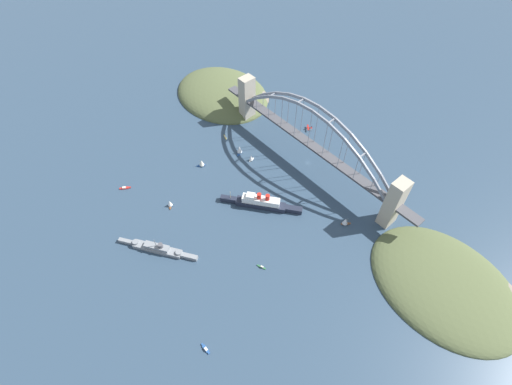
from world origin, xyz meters
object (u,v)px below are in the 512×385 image
small_boat_1 (240,150)px  small_boat_8 (125,188)px  small_boat_7 (202,163)px  small_boat_2 (170,203)px  small_boat_3 (345,221)px  small_boat_4 (225,137)px  seaplane_taxiing_near_bridge (309,128)px  naval_cruiser (158,248)px  ocean_liner (261,203)px  small_boat_6 (262,267)px  small_boat_0 (206,349)px  harbor_arch_bridge (311,142)px  small_boat_5 (251,158)px

small_boat_1 → small_boat_8: 134.75m
small_boat_7 → small_boat_2: bearing=114.2°
small_boat_3 → small_boat_8: (186.17, 144.41, -3.80)m
small_boat_1 → small_boat_8: size_ratio=1.04×
small_boat_4 → seaplane_taxiing_near_bridge: bearing=-122.4°
small_boat_3 → naval_cruiser: bearing=58.8°
ocean_liner → small_boat_3: ocean_liner is taller
small_boat_6 → small_boat_0: bearing=107.3°
small_boat_3 → small_boat_1: bearing=5.9°
small_boat_1 → small_boat_4: 32.94m
seaplane_taxiing_near_bridge → small_boat_4: size_ratio=1.06×
harbor_arch_bridge → seaplane_taxiing_near_bridge: size_ratio=29.94×
small_boat_1 → small_boat_2: size_ratio=1.35×
small_boat_1 → small_boat_3: 148.65m
small_boat_2 → small_boat_7: size_ratio=0.87×
small_boat_0 → small_boat_5: (136.75, -162.64, 3.18)m
small_boat_6 → small_boat_7: 145.64m
small_boat_6 → small_boat_5: bearing=-36.2°
small_boat_4 → small_boat_5: size_ratio=1.01×
ocean_liner → naval_cruiser: size_ratio=1.05×
naval_cruiser → small_boat_5: bearing=-76.6°
small_boat_0 → small_boat_4: small_boat_4 is taller
small_boat_5 → seaplane_taxiing_near_bridge: bearing=-93.3°
naval_cruiser → small_boat_2: (38.17, -37.35, 0.75)m
naval_cruiser → small_boat_1: naval_cruiser is taller
small_boat_1 → small_boat_7: size_ratio=1.17×
naval_cruiser → small_boat_3: 183.77m
harbor_arch_bridge → small_boat_4: (96.30, 45.56, -30.62)m
harbor_arch_bridge → small_boat_7: bearing=51.5°
small_boat_3 → small_boat_6: bearing=79.3°
small_boat_4 → small_boat_3: bearing=-176.2°
small_boat_0 → small_boat_2: bearing=-21.8°
ocean_liner → small_boat_1: (76.29, -33.22, -0.55)m
small_boat_3 → small_boat_5: small_boat_3 is taller
harbor_arch_bridge → small_boat_3: bearing=158.1°
harbor_arch_bridge → small_boat_7: (75.64, 95.07, -26.92)m
naval_cruiser → small_boat_5: 147.85m
seaplane_taxiing_near_bridge → small_boat_3: (-124.23, 76.52, 2.51)m
seaplane_taxiing_near_bridge → small_boat_0: 284.66m
seaplane_taxiing_near_bridge → small_boat_4: 104.66m
small_boat_0 → small_boat_7: bearing=-34.5°
small_boat_2 → small_boat_5: (-3.95, -106.49, -0.07)m
small_boat_4 → harbor_arch_bridge: bearing=-154.7°
small_boat_0 → small_boat_2: (140.71, -56.15, 3.25)m
small_boat_3 → small_boat_7: small_boat_3 is taller
ocean_liner → small_boat_2: (61.87, 71.27, -1.83)m
seaplane_taxiing_near_bridge → small_boat_6: bearing=121.8°
harbor_arch_bridge → small_boat_6: (-66.02, 128.68, -30.69)m
small_boat_4 → small_boat_6: bearing=152.9°
small_boat_8 → ocean_liner: bearing=-140.1°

